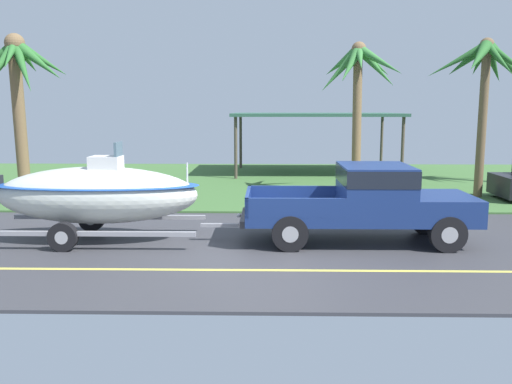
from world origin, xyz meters
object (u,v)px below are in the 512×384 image
object	(u,v)px
pickup_truck_towing	(373,199)
palm_tree_far_left	(487,72)
palm_tree_near_left	(19,77)
palm_tree_mid	(358,76)
carport_awning	(315,116)
boat_on_trailer	(96,194)

from	to	relation	value
pickup_truck_towing	palm_tree_far_left	distance (m)	8.66
palm_tree_near_left	palm_tree_far_left	world-z (taller)	palm_tree_near_left
palm_tree_mid	palm_tree_far_left	bearing A→B (deg)	-11.44
carport_awning	palm_tree_near_left	distance (m)	13.15
boat_on_trailer	palm_tree_far_left	distance (m)	13.41
palm_tree_near_left	palm_tree_mid	size ratio (longest dim) A/B	1.01
pickup_truck_towing	carport_awning	distance (m)	13.46
boat_on_trailer	palm_tree_mid	xyz separation A→B (m)	(7.20, 7.17, 3.12)
palm_tree_far_left	pickup_truck_towing	bearing A→B (deg)	-127.83
pickup_truck_towing	palm_tree_far_left	xyz separation A→B (m)	(4.91, 6.32, 3.31)
pickup_truck_towing	palm_tree_mid	distance (m)	7.89
palm_tree_near_left	palm_tree_far_left	distance (m)	15.44
boat_on_trailer	palm_tree_mid	size ratio (longest dim) A/B	1.11
pickup_truck_towing	boat_on_trailer	distance (m)	6.47
pickup_truck_towing	boat_on_trailer	size ratio (longest dim) A/B	0.91
palm_tree_near_left	pickup_truck_towing	bearing A→B (deg)	-26.54
pickup_truck_towing	palm_tree_near_left	distance (m)	12.13
palm_tree_far_left	carport_awning	bearing A→B (deg)	126.15
palm_tree_far_left	palm_tree_mid	bearing A→B (deg)	168.56
palm_tree_mid	palm_tree_far_left	size ratio (longest dim) A/B	0.99
carport_awning	palm_tree_near_left	xyz separation A→B (m)	(-10.26, -8.11, 1.36)
palm_tree_far_left	palm_tree_near_left	bearing A→B (deg)	-175.98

